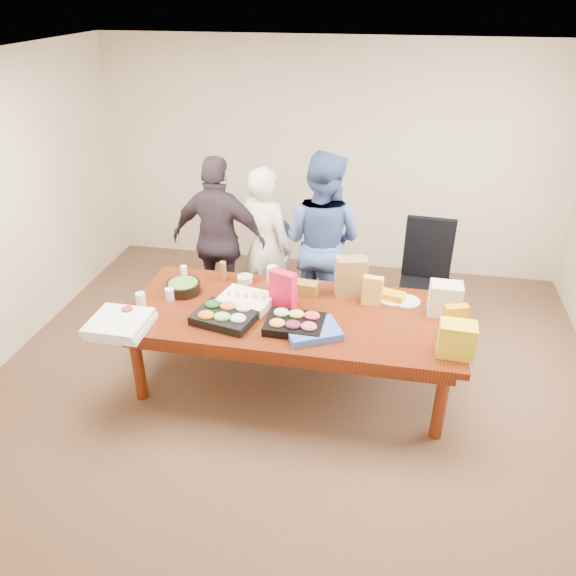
% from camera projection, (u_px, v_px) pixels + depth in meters
% --- Properties ---
extents(floor, '(5.50, 5.00, 0.02)m').
position_uv_depth(floor, '(292.00, 383.00, 5.06)').
color(floor, '#47301E').
rests_on(floor, ground).
extents(ceiling, '(5.50, 5.00, 0.02)m').
position_uv_depth(ceiling, '(294.00, 64.00, 3.74)').
color(ceiling, white).
rests_on(ceiling, wall_back).
extents(wall_back, '(5.50, 0.04, 2.70)m').
position_uv_depth(wall_back, '(332.00, 159.00, 6.55)').
color(wall_back, beige).
rests_on(wall_back, floor).
extents(wall_front, '(5.50, 0.04, 2.70)m').
position_uv_depth(wall_front, '(180.00, 502.00, 2.26)').
color(wall_front, beige).
rests_on(wall_front, floor).
extents(conference_table, '(2.80, 1.20, 0.75)m').
position_uv_depth(conference_table, '(292.00, 348.00, 4.87)').
color(conference_table, '#4C1C0F').
rests_on(conference_table, floor).
extents(office_chair, '(0.62, 0.62, 1.14)m').
position_uv_depth(office_chair, '(425.00, 286.00, 5.47)').
color(office_chair, black).
rests_on(office_chair, floor).
extents(person_center, '(0.71, 0.60, 1.67)m').
position_uv_depth(person_center, '(265.00, 247.00, 5.64)').
color(person_center, silver).
rests_on(person_center, floor).
extents(person_right, '(1.05, 0.92, 1.83)m').
position_uv_depth(person_right, '(321.00, 241.00, 5.56)').
color(person_right, '#3C5496').
rests_on(person_right, floor).
extents(person_left, '(1.05, 0.50, 1.75)m').
position_uv_depth(person_left, '(220.00, 241.00, 5.67)').
color(person_left, '#2D232B').
rests_on(person_left, floor).
extents(veggie_tray, '(0.56, 0.48, 0.07)m').
position_uv_depth(veggie_tray, '(225.00, 316.00, 4.56)').
color(veggie_tray, black).
rests_on(veggie_tray, conference_table).
extents(fruit_tray, '(0.47, 0.37, 0.07)m').
position_uv_depth(fruit_tray, '(295.00, 324.00, 4.46)').
color(fruit_tray, black).
rests_on(fruit_tray, conference_table).
extents(sheet_cake, '(0.50, 0.42, 0.08)m').
position_uv_depth(sheet_cake, '(246.00, 300.00, 4.78)').
color(sheet_cake, white).
rests_on(sheet_cake, conference_table).
extents(salad_bowl, '(0.33, 0.33, 0.10)m').
position_uv_depth(salad_bowl, '(183.00, 287.00, 4.96)').
color(salad_bowl, black).
rests_on(salad_bowl, conference_table).
extents(chip_bag_blue, '(0.51, 0.46, 0.06)m').
position_uv_depth(chip_bag_blue, '(313.00, 331.00, 4.38)').
color(chip_bag_blue, '#325BB1').
rests_on(chip_bag_blue, conference_table).
extents(chip_bag_red, '(0.25, 0.17, 0.33)m').
position_uv_depth(chip_bag_red, '(283.00, 290.00, 4.69)').
color(chip_bag_red, red).
rests_on(chip_bag_red, conference_table).
extents(chip_bag_yellow, '(0.20, 0.13, 0.28)m').
position_uv_depth(chip_bag_yellow, '(455.00, 321.00, 4.30)').
color(chip_bag_yellow, orange).
rests_on(chip_bag_yellow, conference_table).
extents(chip_bag_orange, '(0.18, 0.10, 0.26)m').
position_uv_depth(chip_bag_orange, '(372.00, 291.00, 4.74)').
color(chip_bag_orange, gold).
rests_on(chip_bag_orange, conference_table).
extents(mayo_jar, '(0.11, 0.11, 0.15)m').
position_uv_depth(mayo_jar, '(272.00, 274.00, 5.13)').
color(mayo_jar, white).
rests_on(mayo_jar, conference_table).
extents(mustard_bottle, '(0.07, 0.07, 0.15)m').
position_uv_depth(mustard_bottle, '(291.00, 284.00, 4.96)').
color(mustard_bottle, gold).
rests_on(mustard_bottle, conference_table).
extents(dressing_bottle, '(0.07, 0.07, 0.19)m').
position_uv_depth(dressing_bottle, '(223.00, 271.00, 5.14)').
color(dressing_bottle, brown).
rests_on(dressing_bottle, conference_table).
extents(ranch_bottle, '(0.07, 0.07, 0.18)m').
position_uv_depth(ranch_bottle, '(184.00, 275.00, 5.08)').
color(ranch_bottle, white).
rests_on(ranch_bottle, conference_table).
extents(banana_bunch, '(0.24, 0.18, 0.07)m').
position_uv_depth(banana_bunch, '(392.00, 296.00, 4.85)').
color(banana_bunch, '#E7A80D').
rests_on(banana_bunch, conference_table).
extents(bread_loaf, '(0.30, 0.17, 0.11)m').
position_uv_depth(bread_loaf, '(302.00, 287.00, 4.94)').
color(bread_loaf, brown).
rests_on(bread_loaf, conference_table).
extents(kraft_bag, '(0.30, 0.22, 0.35)m').
position_uv_depth(kraft_bag, '(351.00, 277.00, 4.87)').
color(kraft_bag, olive).
rests_on(kraft_bag, conference_table).
extents(red_cup, '(0.11, 0.11, 0.12)m').
position_uv_depth(red_cup, '(128.00, 314.00, 4.54)').
color(red_cup, '#B22220').
rests_on(red_cup, conference_table).
extents(clear_cup_a, '(0.10, 0.10, 0.12)m').
position_uv_depth(clear_cup_a, '(141.00, 299.00, 4.76)').
color(clear_cup_a, white).
rests_on(clear_cup_a, conference_table).
extents(clear_cup_b, '(0.08, 0.08, 0.11)m').
position_uv_depth(clear_cup_b, '(170.00, 294.00, 4.84)').
color(clear_cup_b, white).
rests_on(clear_cup_b, conference_table).
extents(pizza_box_lower, '(0.44, 0.44, 0.05)m').
position_uv_depth(pizza_box_lower, '(121.00, 326.00, 4.45)').
color(pizza_box_lower, white).
rests_on(pizza_box_lower, conference_table).
extents(pizza_box_upper, '(0.44, 0.44, 0.05)m').
position_uv_depth(pizza_box_upper, '(119.00, 322.00, 4.41)').
color(pizza_box_upper, white).
rests_on(pizza_box_upper, pizza_box_lower).
extents(plate_a, '(0.28, 0.28, 0.01)m').
position_uv_depth(plate_a, '(406.00, 301.00, 4.83)').
color(plate_a, silver).
rests_on(plate_a, conference_table).
extents(plate_b, '(0.25, 0.25, 0.01)m').
position_uv_depth(plate_b, '(391.00, 300.00, 4.85)').
color(plate_b, silver).
rests_on(plate_b, conference_table).
extents(dip_bowl_a, '(0.18, 0.18, 0.06)m').
position_uv_depth(dip_bowl_a, '(351.00, 288.00, 4.99)').
color(dip_bowl_a, beige).
rests_on(dip_bowl_a, conference_table).
extents(dip_bowl_b, '(0.17, 0.17, 0.06)m').
position_uv_depth(dip_bowl_b, '(245.00, 279.00, 5.14)').
color(dip_bowl_b, beige).
rests_on(dip_bowl_b, conference_table).
extents(grocery_bag_white, '(0.27, 0.19, 0.28)m').
position_uv_depth(grocery_bag_white, '(445.00, 299.00, 4.60)').
color(grocery_bag_white, silver).
rests_on(grocery_bag_white, conference_table).
extents(grocery_bag_yellow, '(0.27, 0.20, 0.27)m').
position_uv_depth(grocery_bag_yellow, '(457.00, 339.00, 4.10)').
color(grocery_bag_yellow, yellow).
rests_on(grocery_bag_yellow, conference_table).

